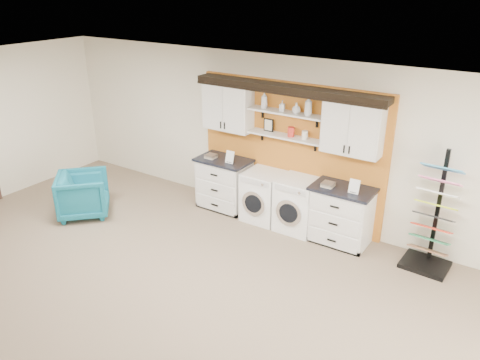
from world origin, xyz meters
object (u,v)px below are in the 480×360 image
Objects in this scene: sample_rack at (431,233)px; armchair at (83,194)px; dryer at (298,204)px; washer at (264,196)px; base_cabinet_left at (224,183)px; base_cabinet_right at (341,215)px.

sample_rack reaches higher than armchair.
dryer is 0.51× the size of sample_rack.
armchair is (-2.76, -1.63, -0.05)m from washer.
sample_rack reaches higher than washer.
washer is 0.97× the size of dryer.
base_cabinet_left is at bearing 179.77° from washer.
base_cabinet_left reaches higher than dryer.
base_cabinet_right is (2.26, 0.00, -0.00)m from base_cabinet_left.
sample_rack is (2.10, 0.04, 0.10)m from dryer.
sample_rack is at bearing 0.59° from base_cabinet_left.
armchair is at bearing -158.71° from base_cabinet_right.
washer is (-1.42, -0.00, -0.03)m from base_cabinet_right.
sample_rack is (2.77, 0.04, 0.11)m from washer.
base_cabinet_right is at bearing 0.00° from base_cabinet_left.
dryer is at bearing -176.12° from sample_rack.
washer is 3.20m from armchair.
armchair is (-1.92, -1.63, -0.09)m from base_cabinet_left.
dryer is (0.67, 0.00, 0.01)m from washer.
sample_rack is 5.78m from armchair.
sample_rack is at bearing 0.84° from washer.
sample_rack is at bearing -118.68° from armchair.
base_cabinet_right is 4.49m from armchair.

